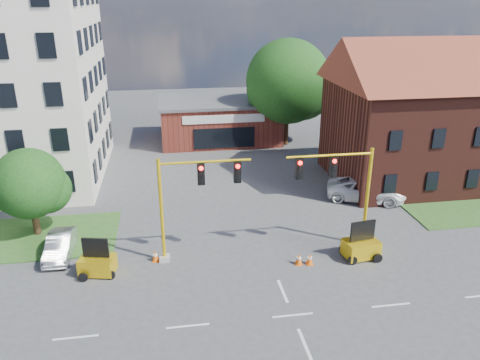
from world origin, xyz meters
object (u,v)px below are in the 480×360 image
Objects in this scene: trailer_west at (97,263)px; pickup_white at (366,190)px; signal_mast_west at (191,196)px; trailer_east at (361,247)px; signal_mast_east at (342,187)px.

pickup_white is at bearing 34.54° from trailer_west.
signal_mast_west is 15.11m from pickup_white.
trailer_east is at bearing 177.42° from pickup_white.
trailer_east is at bearing 10.87° from trailer_west.
trailer_east reaches higher than pickup_white.
trailer_east is (9.63, -1.41, -3.22)m from signal_mast_west.
signal_mast_east is at bearing 0.00° from signal_mast_west.
signal_mast_east is 8.51m from pickup_white.
trailer_west is 19.92m from pickup_white.
signal_mast_east is 1.08× the size of pickup_white.
signal_mast_east is 3.64m from trailer_east.
signal_mast_west is 1.08× the size of pickup_white.
signal_mast_west reaches higher than pickup_white.
pickup_white is at bearing 56.49° from trailer_east.
signal_mast_west is 8.71m from signal_mast_east.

